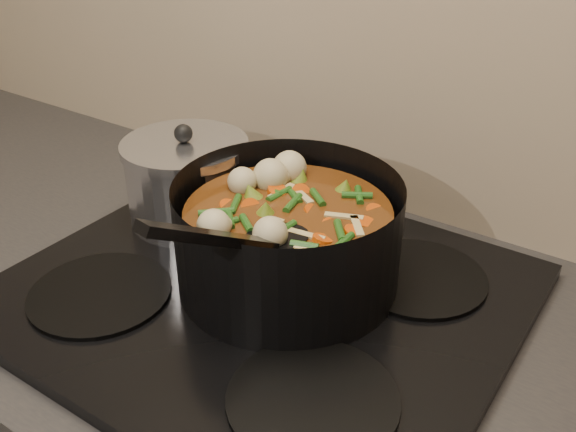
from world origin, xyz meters
The scene contains 3 objects.
stovetop centered at (0.00, 1.93, 0.92)m, with size 0.62×0.54×0.03m.
stockpot centered at (0.02, 1.96, 1.00)m, with size 0.36×0.43×0.21m.
saucepan centered at (-0.20, 2.01, 0.99)m, with size 0.19×0.19×0.15m.
Camera 1 is at (0.41, 1.39, 1.42)m, focal length 40.00 mm.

